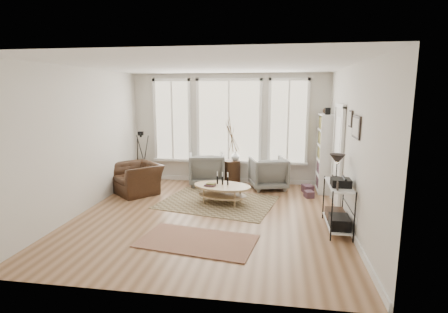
% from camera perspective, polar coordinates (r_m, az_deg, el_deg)
% --- Properties ---
extents(room, '(5.50, 5.54, 2.90)m').
position_cam_1_polar(room, '(6.67, -2.29, 1.90)').
color(room, '#A17653').
rests_on(room, ground).
extents(bay_window, '(4.14, 0.12, 2.24)m').
position_cam_1_polar(bay_window, '(9.29, 0.79, 5.49)').
color(bay_window, tan).
rests_on(bay_window, ground).
extents(door, '(0.09, 1.06, 2.22)m').
position_cam_1_polar(door, '(7.81, 18.09, 0.41)').
color(door, silver).
rests_on(door, ground).
extents(bookcase, '(0.31, 0.85, 2.06)m').
position_cam_1_polar(bookcase, '(8.87, 16.09, 0.58)').
color(bookcase, white).
rests_on(bookcase, ground).
extents(low_shelf, '(0.38, 1.08, 1.30)m').
position_cam_1_polar(low_shelf, '(6.53, 18.12, -7.05)').
color(low_shelf, white).
rests_on(low_shelf, ground).
extents(wall_art, '(0.04, 0.88, 0.44)m').
position_cam_1_polar(wall_art, '(6.33, 20.56, 4.88)').
color(wall_art, black).
rests_on(wall_art, ground).
extents(rug_main, '(2.74, 2.28, 0.01)m').
position_cam_1_polar(rug_main, '(7.83, -1.08, -7.47)').
color(rug_main, brown).
rests_on(rug_main, ground).
extents(rug_runner, '(2.02, 1.32, 0.01)m').
position_cam_1_polar(rug_runner, '(5.92, -4.42, -13.56)').
color(rug_runner, brown).
rests_on(rug_runner, ground).
extents(coffee_table, '(1.41, 1.04, 0.59)m').
position_cam_1_polar(coffee_table, '(7.70, -0.36, -5.36)').
color(coffee_table, tan).
rests_on(coffee_table, ground).
extents(armchair_left, '(1.08, 1.10, 0.84)m').
position_cam_1_polar(armchair_left, '(9.22, -2.87, -2.02)').
color(armchair_left, slate).
rests_on(armchair_left, ground).
extents(armchair_right, '(1.07, 1.09, 0.80)m').
position_cam_1_polar(armchair_right, '(8.90, 7.21, -2.69)').
color(armchair_right, slate).
rests_on(armchair_right, ground).
extents(side_table, '(0.44, 0.44, 1.85)m').
position_cam_1_polar(side_table, '(9.05, 1.32, 0.77)').
color(side_table, '#341F13').
rests_on(side_table, ground).
extents(vase, '(0.27, 0.27, 0.24)m').
position_cam_1_polar(vase, '(9.09, 1.86, 0.12)').
color(vase, silver).
rests_on(vase, side_table).
extents(accent_chair, '(1.46, 1.45, 0.72)m').
position_cam_1_polar(accent_chair, '(8.74, -14.05, -3.48)').
color(accent_chair, '#341F13').
rests_on(accent_chair, ground).
extents(tripod_camera, '(0.49, 0.49, 1.40)m').
position_cam_1_polar(tripod_camera, '(9.49, -13.27, -0.55)').
color(tripod_camera, black).
rests_on(tripod_camera, ground).
extents(book_stack_near, '(0.30, 0.34, 0.18)m').
position_cam_1_polar(book_stack_near, '(8.80, 13.48, -5.15)').
color(book_stack_near, maroon).
rests_on(book_stack_near, ground).
extents(book_stack_far, '(0.24, 0.28, 0.15)m').
position_cam_1_polar(book_stack_far, '(8.40, 13.70, -6.01)').
color(book_stack_far, maroon).
rests_on(book_stack_far, ground).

